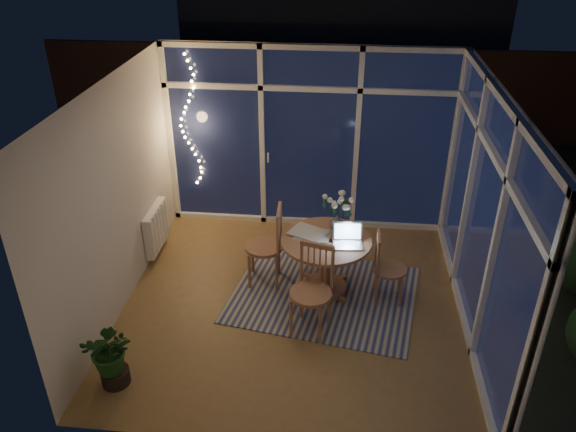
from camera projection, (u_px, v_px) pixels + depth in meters
The scene contains 25 objects.
floor at pixel (295, 304), 6.66m from camera, with size 4.00×4.00×0.00m, color olive.
ceiling at pixel (297, 89), 5.39m from camera, with size 4.00×4.00×0.00m, color white.
wall_back at pixel (309, 139), 7.76m from camera, with size 4.00×0.04×2.60m, color silver.
wall_front at pixel (272, 331), 4.29m from camera, with size 4.00×0.04×2.60m, color silver.
wall_left at pixel (116, 199), 6.21m from camera, with size 0.04×4.00×2.60m, color silver.
wall_right at pixel (487, 217), 5.84m from camera, with size 0.04×4.00×2.60m, color silver.
window_wall_back at pixel (309, 140), 7.72m from camera, with size 4.00×0.10×2.60m, color white.
window_wall_right at pixel (483, 217), 5.85m from camera, with size 0.10×4.00×2.60m, color white.
radiator at pixel (156, 228), 7.42m from camera, with size 0.10×0.70×0.58m, color white.
fairy_lights at pixel (189, 122), 7.70m from camera, with size 0.24×0.10×1.85m, color #EDB35F, non-canonical shape.
garden_patio at pixel (344, 149), 10.98m from camera, with size 12.00×6.00×0.10m, color black.
garden_fence at pixel (322, 93), 10.99m from camera, with size 11.00×0.08×1.80m, color #3D2516.
neighbour_roof at pixel (343, 0), 12.93m from camera, with size 7.00×3.00×2.20m, color #2F3239.
garden_shrubs at pixel (267, 154), 9.46m from camera, with size 0.90×0.90×0.90m, color #163119.
rug at pixel (324, 294), 6.81m from camera, with size 2.16×1.73×0.01m, color #BCB399.
dining_table at pixel (325, 265), 6.73m from camera, with size 1.07×1.07×0.73m, color #976144.
chair_left at pixel (264, 245), 6.81m from camera, with size 0.49×0.49×1.05m, color #976144.
chair_right at pixel (390, 268), 6.53m from camera, with size 0.41×0.41×0.89m, color #976144.
chair_front at pixel (311, 292), 6.01m from camera, with size 0.48×0.48×1.04m, color #976144.
laptop at pixel (348, 236), 6.37m from camera, with size 0.34×0.29×0.25m, color silver, non-canonical shape.
flower_vase at pixel (337, 222), 6.68m from camera, with size 0.20×0.20×0.21m, color silver.
bowl at pixel (351, 236), 6.57m from camera, with size 0.15×0.15×0.04m, color silver.
newspapers at pixel (311, 232), 6.67m from camera, with size 0.42×0.32×0.02m, color beige.
phone at pixel (334, 241), 6.50m from camera, with size 0.11×0.06×0.01m, color black.
potted_plant at pixel (111, 353), 5.39m from camera, with size 0.54×0.47×0.76m, color #19471B.
Camera 1 is at (0.47, -5.28, 4.17)m, focal length 35.00 mm.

